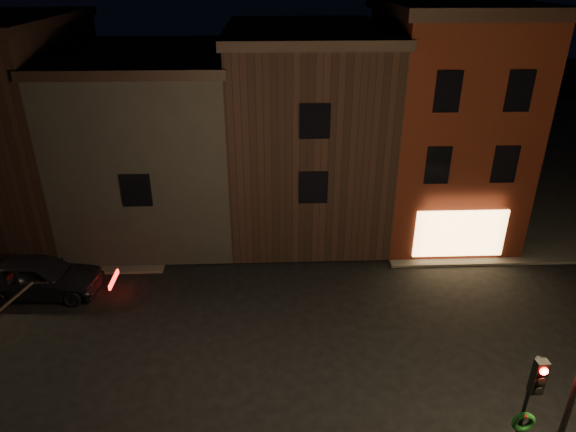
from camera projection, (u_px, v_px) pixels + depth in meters
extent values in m
plane|color=black|center=(281.00, 347.00, 17.88)|extent=(120.00, 120.00, 0.00)
cube|color=#2D2B28|center=(553.00, 151.00, 36.54)|extent=(30.00, 30.00, 0.12)
cube|color=#511A0E|center=(442.00, 125.00, 24.45)|extent=(6.00, 8.00, 10.00)
cube|color=black|center=(459.00, 7.00, 22.14)|extent=(6.50, 8.50, 0.50)
cube|color=#FCC271|center=(460.00, 234.00, 22.44)|extent=(4.00, 0.12, 2.20)
cube|color=black|center=(305.00, 131.00, 25.32)|extent=(7.00, 10.00, 9.00)
cube|color=black|center=(306.00, 30.00, 23.26)|extent=(7.30, 10.30, 0.40)
cube|color=black|center=(158.00, 143.00, 25.27)|extent=(7.50, 10.00, 8.00)
cube|color=black|center=(148.00, 54.00, 23.43)|extent=(7.80, 10.30, 0.40)
cube|color=black|center=(5.00, 130.00, 24.67)|extent=(7.00, 10.00, 9.50)
cylinder|color=black|center=(568.00, 410.00, 11.35)|extent=(0.14, 0.14, 6.00)
cylinder|color=black|center=(521.00, 422.00, 12.31)|extent=(0.10, 0.10, 4.00)
cube|color=black|center=(539.00, 377.00, 11.44)|extent=(0.28, 0.22, 0.90)
cylinder|color=#FF0C07|center=(544.00, 371.00, 11.21)|extent=(0.18, 0.06, 0.18)
cylinder|color=black|center=(541.00, 381.00, 11.33)|extent=(0.18, 0.06, 0.18)
cylinder|color=black|center=(538.00, 390.00, 11.46)|extent=(0.18, 0.06, 0.18)
torus|color=#0C380F|center=(523.00, 422.00, 12.18)|extent=(0.58, 0.14, 0.58)
sphere|color=#990C0C|center=(525.00, 416.00, 12.07)|extent=(0.12, 0.12, 0.12)
imported|color=black|center=(39.00, 276.00, 20.43)|extent=(4.99, 2.18, 1.67)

